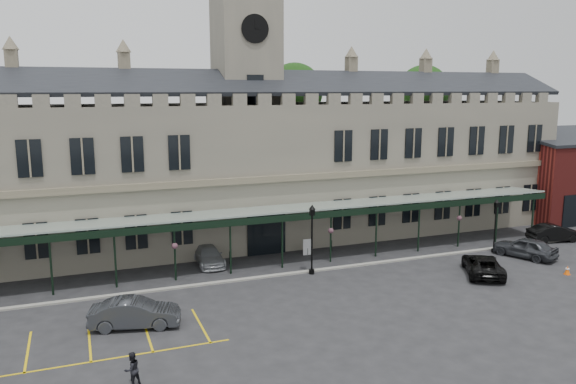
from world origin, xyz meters
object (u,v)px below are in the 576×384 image
object	(u,v)px
person_b	(132,369)
sign_board	(308,247)
station_building	(248,168)
clock_tower	(246,91)
lamp_post_mid	(312,233)
car_right_a	(525,247)
lamp_post_right	(495,221)
car_right_b	(554,233)
car_taxi	(209,256)
car_van	(483,265)
traffic_cone	(567,270)
car_left_b	(135,313)

from	to	relation	value
person_b	sign_board	bearing A→B (deg)	-162.24
station_building	sign_board	size ratio (longest dim) A/B	45.59
station_building	clock_tower	xyz separation A→B (m)	(0.00, 0.09, 6.64)
lamp_post_mid	car_right_a	xyz separation A→B (m)	(17.51, -2.34, -2.23)
lamp_post_right	car_right_b	distance (m)	7.54
lamp_post_right	car_right_a	world-z (taller)	lamp_post_right
clock_tower	lamp_post_mid	xyz separation A→B (m)	(1.49, -10.93, -10.06)
car_taxi	car_van	xyz separation A→B (m)	(18.00, -9.51, 0.05)
station_building	traffic_cone	bearing A→B (deg)	-43.20
sign_board	car_taxi	world-z (taller)	car_taxi
car_right_b	person_b	world-z (taller)	person_b
station_building	sign_board	xyz separation A→B (m)	(3.04, -6.39, -5.83)
traffic_cone	car_taxi	xyz separation A→B (m)	(-23.76, 11.71, 0.35)
lamp_post_right	car_taxi	world-z (taller)	lamp_post_right
station_building	traffic_cone	xyz separation A→B (m)	(18.76, -17.62, -6.15)
lamp_post_right	car_van	bearing A→B (deg)	-137.53
sign_board	car_left_b	size ratio (longest dim) A/B	0.26
car_left_b	sign_board	bearing A→B (deg)	-43.67
station_building	lamp_post_mid	size ratio (longest dim) A/B	11.66
station_building	lamp_post_right	size ratio (longest dim) A/B	13.50
person_b	car_left_b	bearing A→B (deg)	-125.34
car_van	car_right_b	size ratio (longest dim) A/B	1.13
station_building	lamp_post_mid	distance (m)	11.47
car_left_b	car_right_b	world-z (taller)	car_left_b
lamp_post_right	car_left_b	world-z (taller)	lamp_post_right
lamp_post_right	traffic_cone	world-z (taller)	lamp_post_right
car_left_b	lamp_post_right	bearing A→B (deg)	-67.44
lamp_post_mid	car_left_b	world-z (taller)	lamp_post_mid
lamp_post_right	car_van	size ratio (longest dim) A/B	0.85
traffic_cone	car_taxi	size ratio (longest dim) A/B	0.14
person_b	car_right_b	bearing A→B (deg)	169.48
sign_board	car_right_b	distance (m)	22.31
sign_board	person_b	distance (m)	22.13
traffic_cone	car_left_b	xyz separation A→B (m)	(-30.26, 1.80, 0.50)
lamp_post_mid	car_right_b	distance (m)	23.63
lamp_post_right	station_building	bearing A→B (deg)	147.98
car_van	car_right_b	xyz separation A→B (m)	(12.00, 5.08, 0.04)
clock_tower	car_van	distance (m)	23.73
station_building	sign_board	world-z (taller)	station_building
car_right_a	car_right_b	distance (m)	6.64
sign_board	car_left_b	distance (m)	17.33
lamp_post_mid	car_left_b	size ratio (longest dim) A/B	1.03
lamp_post_right	car_right_b	size ratio (longest dim) A/B	0.96
car_taxi	traffic_cone	bearing A→B (deg)	-25.46
car_van	lamp_post_right	bearing A→B (deg)	-108.40
station_building	person_b	size ratio (longest dim) A/B	37.41
car_right_a	person_b	xyz separation A→B (m)	(-31.30, -9.14, -0.02)
clock_tower	lamp_post_mid	world-z (taller)	clock_tower
lamp_post_right	car_van	xyz separation A→B (m)	(-4.73, -4.33, -1.91)
lamp_post_mid	car_van	bearing A→B (deg)	-21.67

